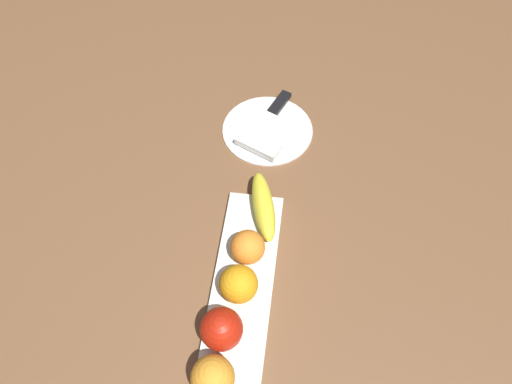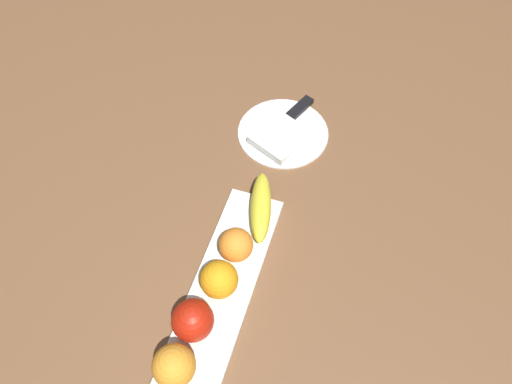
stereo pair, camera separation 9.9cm
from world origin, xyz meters
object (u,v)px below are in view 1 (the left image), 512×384
(fruit_tray, at_px, (242,293))
(knife, at_px, (275,109))
(orange_near_banana, at_px, (239,284))
(dinner_plate, at_px, (268,129))
(orange_near_apple, at_px, (248,247))
(orange_center, at_px, (213,378))
(folded_napkin, at_px, (266,134))
(banana, at_px, (263,206))
(apple, at_px, (221,329))

(fruit_tray, bearing_deg, knife, 178.63)
(orange_near_banana, distance_m, knife, 0.46)
(orange_near_banana, height_order, dinner_plate, orange_near_banana)
(orange_near_apple, height_order, orange_center, orange_center)
(folded_napkin, bearing_deg, dinner_plate, 180.00)
(fruit_tray, bearing_deg, orange_near_apple, 179.05)
(orange_near_apple, bearing_deg, folded_napkin, -179.76)
(folded_napkin, bearing_deg, orange_center, -2.25)
(orange_center, xyz_separation_m, folded_napkin, (-0.54, 0.02, -0.03))
(dinner_plate, bearing_deg, knife, 168.82)
(fruit_tray, height_order, dinner_plate, fruit_tray)
(orange_center, relative_size, knife, 0.41)
(fruit_tray, distance_m, banana, 0.18)
(orange_near_apple, relative_size, orange_near_banana, 0.94)
(orange_near_apple, height_order, orange_near_banana, orange_near_banana)
(orange_near_banana, bearing_deg, orange_near_apple, 175.83)
(folded_napkin, bearing_deg, orange_near_banana, -0.65)
(fruit_tray, relative_size, banana, 2.65)
(apple, relative_size, orange_near_banana, 1.05)
(orange_near_banana, relative_size, folded_napkin, 0.64)
(folded_napkin, bearing_deg, orange_near_apple, 0.24)
(apple, xyz_separation_m, knife, (-0.55, 0.03, -0.04))
(orange_center, height_order, dinner_plate, orange_center)
(knife, bearing_deg, fruit_tray, 21.10)
(knife, bearing_deg, dinner_plate, 11.29)
(orange_center, bearing_deg, folded_napkin, 177.75)
(orange_near_banana, xyz_separation_m, orange_center, (0.16, -0.02, 0.00))
(fruit_tray, xyz_separation_m, orange_near_banana, (0.00, -0.00, 0.04))
(banana, relative_size, orange_center, 2.25)
(orange_near_apple, relative_size, dinner_plate, 0.32)
(apple, bearing_deg, orange_near_banana, 169.01)
(fruit_tray, bearing_deg, folded_napkin, -180.00)
(banana, height_order, orange_center, orange_center)
(apple, bearing_deg, banana, 171.57)
(knife, bearing_deg, folded_napkin, 14.79)
(orange_center, bearing_deg, orange_near_apple, 174.61)
(orange_near_apple, bearing_deg, apple, -7.79)
(apple, bearing_deg, orange_near_apple, 172.21)
(fruit_tray, bearing_deg, apple, -13.74)
(banana, xyz_separation_m, folded_napkin, (-0.20, -0.02, -0.02))
(apple, relative_size, folded_napkin, 0.67)
(fruit_tray, bearing_deg, orange_center, -7.43)
(banana, relative_size, folded_napkin, 1.47)
(banana, distance_m, knife, 0.29)
(orange_near_banana, distance_m, dinner_plate, 0.41)
(banana, bearing_deg, dinner_plate, 169.01)
(fruit_tray, relative_size, folded_napkin, 3.89)
(banana, distance_m, folded_napkin, 0.20)
(orange_near_apple, distance_m, dinner_plate, 0.33)
(folded_napkin, bearing_deg, banana, 5.15)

